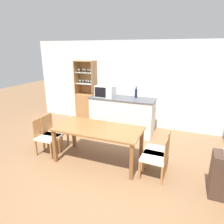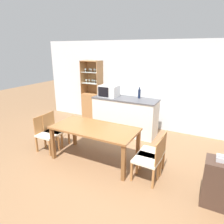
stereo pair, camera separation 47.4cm
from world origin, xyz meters
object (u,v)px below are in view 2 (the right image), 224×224
Objects in this scene: dining_chair_side_right_far at (153,153)px; side_cabinet at (223,185)px; telephone at (224,159)px; wine_bottle at (139,94)px; dining_table at (95,131)px; dining_chair_side_left_near at (47,133)px; microwave at (109,91)px; dining_chair_side_right_near at (149,159)px; display_cabinet at (93,102)px; dining_chair_side_left_far at (55,130)px.

side_cabinet is (1.18, -0.38, -0.04)m from dining_chair_side_right_far.
dining_chair_side_right_far is at bearing 162.21° from side_cabinet.
wine_bottle is at bearing 135.21° from telephone.
dining_table is 1.27m from dining_chair_side_left_near.
microwave is 0.86m from wine_bottle.
microwave is 0.68× the size of side_cabinet.
dining_chair_side_right_far is at bearing -40.14° from microwave.
dining_chair_side_right_near is at bearing 175.03° from telephone.
display_cabinet reaches higher than dining_chair_side_left_near.
dining_chair_side_left_far is (0.21, -2.04, -0.18)m from display_cabinet.
telephone is (3.60, -0.36, 0.37)m from dining_chair_side_left_far.
display_cabinet is 2.60× the size of side_cabinet.
dining_chair_side_left_far is 2.71× the size of wine_bottle.
telephone reaches higher than side_cabinet.
wine_bottle is 0.41× the size of side_cabinet.
display_cabinet is at bearing -175.66° from dining_chair_side_left_near.
wine_bottle is 1.48× the size of telephone.
microwave is 3.58m from side_cabinet.
dining_chair_side_right_near is 1.00× the size of dining_chair_side_left_near.
display_cabinet is at bearing 52.54° from dining_chair_side_right_near.
dining_chair_side_right_far is 1.10× the size of side_cabinet.
microwave is at bearing -166.81° from wine_bottle.
display_cabinet is at bearing 149.16° from microwave.
display_cabinet reaches higher than dining_table.
dining_chair_side_left_near is at bearing -173.96° from dining_table.
dining_chair_side_right_far is (2.68, -2.04, -0.18)m from display_cabinet.
dining_chair_side_right_near reaches higher than side_cabinet.
dining_chair_side_right_far is 2.47m from dining_chair_side_left_far.
dining_chair_side_right_far and dining_chair_side_left_far have the same top height.
dining_chair_side_right_far is 1.62× the size of microwave.
dining_chair_side_right_far is 0.26m from dining_chair_side_right_near.
side_cabinet is at bearing -5.86° from dining_table.
wine_bottle is 2.93m from telephone.
wine_bottle reaches higher than dining_chair_side_right_far.
dining_chair_side_right_near is 1.19m from telephone.
telephone is at bearing -32.18° from display_cabinet.
dining_chair_side_left_far is at bearing -115.20° from microwave.
dining_chair_side_right_near is 1.00× the size of dining_chair_side_left_far.
dining_chair_side_right_far is 1.24m from side_cabinet.
display_cabinet is 2.31m from dining_chair_side_left_near.
dining_chair_side_right_near is at bearing 174.43° from side_cabinet.
dining_chair_side_left_far is 1.62× the size of microwave.
microwave is at bearing 48.40° from dining_chair_side_right_near.
telephone is at bearing -32.59° from microwave.
telephone is at bearing -5.58° from dining_table.
wine_bottle is (-0.93, 1.69, 0.72)m from dining_chair_side_right_far.
display_cabinet is 2.36× the size of dining_chair_side_left_far.
display_cabinet is 2.36× the size of dining_chair_side_left_near.
dining_chair_side_right_near is at bearing 89.15° from dining_chair_side_left_near.
dining_chair_side_left_far is at bearing -84.21° from display_cabinet.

